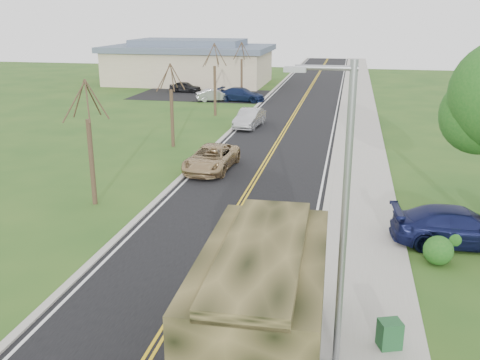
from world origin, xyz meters
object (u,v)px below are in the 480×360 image
(utility_box_near, at_px, (390,334))
(suv_champagne, at_px, (211,158))
(sedan_silver, at_px, (250,118))
(pickup_navy, at_px, (459,227))
(military_truck, at_px, (266,296))

(utility_box_near, bearing_deg, suv_champagne, 99.56)
(sedan_silver, relative_size, pickup_navy, 0.86)
(suv_champagne, height_order, utility_box_near, suv_champagne)
(pickup_navy, distance_m, utility_box_near, 8.44)
(pickup_navy, xyz_separation_m, utility_box_near, (-3.12, -7.83, -0.27))
(military_truck, xyz_separation_m, utility_box_near, (3.21, 1.69, -1.77))
(military_truck, relative_size, utility_box_near, 10.02)
(military_truck, relative_size, suv_champagne, 1.54)
(sedan_silver, xyz_separation_m, pickup_navy, (12.52, -21.01, 0.02))
(pickup_navy, bearing_deg, military_truck, 141.33)
(military_truck, distance_m, utility_box_near, 4.04)
(utility_box_near, bearing_deg, pickup_navy, 48.00)
(pickup_navy, bearing_deg, suv_champagne, 50.92)
(sedan_silver, distance_m, pickup_navy, 24.46)
(military_truck, distance_m, pickup_navy, 11.54)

